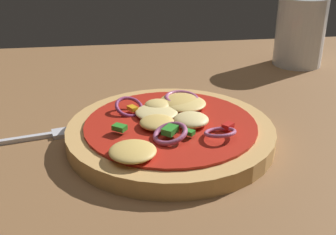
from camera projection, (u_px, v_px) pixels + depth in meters
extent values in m
cube|color=brown|center=(226.00, 161.00, 0.47)|extent=(1.31, 0.89, 0.03)
cylinder|color=tan|center=(170.00, 133.00, 0.48)|extent=(0.23, 0.23, 0.02)
cylinder|color=red|center=(171.00, 124.00, 0.47)|extent=(0.19, 0.19, 0.00)
ellipsoid|color=#E5BC60|center=(180.00, 101.00, 0.51)|extent=(0.05, 0.05, 0.01)
ellipsoid|color=#F4DB8E|center=(157.00, 112.00, 0.49)|extent=(0.05, 0.05, 0.01)
ellipsoid|color=#E5BC60|center=(157.00, 123.00, 0.46)|extent=(0.04, 0.04, 0.01)
ellipsoid|color=#F4DB8E|center=(191.00, 120.00, 0.47)|extent=(0.04, 0.04, 0.01)
ellipsoid|color=#EFCC72|center=(184.00, 103.00, 0.51)|extent=(0.05, 0.05, 0.01)
ellipsoid|color=#EFCC72|center=(158.00, 105.00, 0.50)|extent=(0.03, 0.03, 0.01)
ellipsoid|color=#E5BC60|center=(133.00, 151.00, 0.40)|extent=(0.05, 0.05, 0.01)
torus|color=#B25984|center=(182.00, 99.00, 0.52)|extent=(0.06, 0.06, 0.01)
torus|color=#B25984|center=(220.00, 132.00, 0.44)|extent=(0.04, 0.04, 0.01)
torus|color=#B25984|center=(170.00, 133.00, 0.43)|extent=(0.05, 0.05, 0.02)
torus|color=#93386B|center=(129.00, 107.00, 0.50)|extent=(0.04, 0.04, 0.02)
cube|color=#2D8C28|center=(189.00, 132.00, 0.44)|extent=(0.01, 0.01, 0.00)
cube|color=orange|center=(132.00, 108.00, 0.49)|extent=(0.01, 0.01, 0.00)
cube|color=orange|center=(179.00, 93.00, 0.54)|extent=(0.01, 0.01, 0.00)
cube|color=#2D8C28|center=(170.00, 130.00, 0.44)|extent=(0.02, 0.02, 0.01)
cube|color=red|center=(230.00, 127.00, 0.45)|extent=(0.01, 0.01, 0.00)
cube|color=#2D8C28|center=(120.00, 128.00, 0.45)|extent=(0.02, 0.02, 0.01)
cube|color=silver|center=(3.00, 142.00, 0.47)|extent=(0.10, 0.03, 0.01)
cube|color=silver|center=(60.00, 133.00, 0.49)|extent=(0.02, 0.02, 0.01)
cube|color=silver|center=(84.00, 133.00, 0.49)|extent=(0.03, 0.01, 0.00)
cube|color=silver|center=(83.00, 131.00, 0.50)|extent=(0.03, 0.01, 0.00)
cube|color=silver|center=(83.00, 129.00, 0.50)|extent=(0.03, 0.01, 0.00)
cube|color=silver|center=(82.00, 127.00, 0.51)|extent=(0.03, 0.01, 0.00)
cylinder|color=silver|center=(300.00, 31.00, 0.71)|extent=(0.08, 0.08, 0.11)
cylinder|color=#9E510F|center=(299.00, 44.00, 0.72)|extent=(0.07, 0.07, 0.07)
cylinder|color=white|center=(302.00, 19.00, 0.70)|extent=(0.07, 0.07, 0.01)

